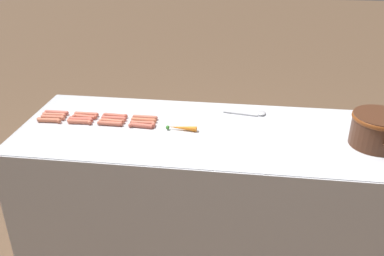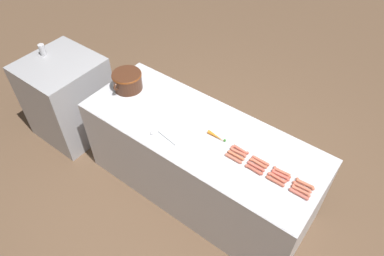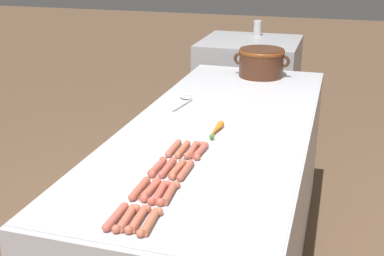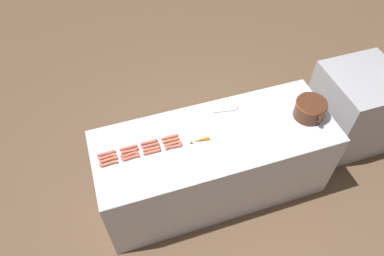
{
  "view_description": "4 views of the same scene",
  "coord_description": "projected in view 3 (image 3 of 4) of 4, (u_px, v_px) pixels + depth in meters",
  "views": [
    {
      "loc": [
        2.14,
        0.18,
        1.98
      ],
      "look_at": [
        -0.0,
        -0.11,
        0.89
      ],
      "focal_mm": 38.99,
      "sensor_mm": 36.0,
      "label": 1
    },
    {
      "loc": [
        -1.74,
        -1.23,
        3.09
      ],
      "look_at": [
        -0.04,
        0.06,
        0.9
      ],
      "focal_mm": 32.94,
      "sensor_mm": 36.0,
      "label": 2
    },
    {
      "loc": [
        0.51,
        -2.19,
        1.69
      ],
      "look_at": [
        -0.08,
        -0.23,
        0.92
      ],
      "focal_mm": 46.46,
      "sensor_mm": 36.0,
      "label": 3
    },
    {
      "loc": [
        1.86,
        -0.84,
        3.41
      ],
      "look_at": [
        -0.15,
        -0.18,
        0.89
      ],
      "focal_mm": 33.7,
      "sensor_mm": 36.0,
      "label": 4
    }
  ],
  "objects": [
    {
      "name": "hot_dog_10",
      "position": [
        177.0,
        169.0,
        1.86
      ],
      "size": [
        0.03,
        0.16,
        0.03
      ],
      "color": "#C3664B",
      "rests_on": "griddle_counter"
    },
    {
      "name": "serving_spoon",
      "position": [
        185.0,
        100.0,
        2.68
      ],
      "size": [
        0.08,
        0.27,
        0.02
      ],
      "color": "#B7B7BC",
      "rests_on": "griddle_counter"
    },
    {
      "name": "hot_dog_14",
      "position": [
        186.0,
        170.0,
        1.85
      ],
      "size": [
        0.03,
        0.16,
        0.03
      ],
      "color": "#C25F49",
      "rests_on": "griddle_counter"
    },
    {
      "name": "griddle_counter",
      "position": [
        220.0,
        202.0,
        2.54
      ],
      "size": [
        0.85,
        2.24,
        0.88
      ],
      "color": "#BCBCC1",
      "rests_on": "ground_plane"
    },
    {
      "name": "hot_dog_7",
      "position": [
        183.0,
        149.0,
        2.03
      ],
      "size": [
        0.03,
        0.16,
        0.03
      ],
      "color": "#CA6848",
      "rests_on": "griddle_counter"
    },
    {
      "name": "hot_dog_12",
      "position": [
        150.0,
        222.0,
        1.51
      ],
      "size": [
        0.04,
        0.16,
        0.03
      ],
      "color": "#C7684A",
      "rests_on": "griddle_counter"
    },
    {
      "name": "soda_can",
      "position": [
        258.0,
        28.0,
        4.12
      ],
      "size": [
        0.07,
        0.07,
        0.12
      ],
      "color": "#BCBCC1",
      "rests_on": "back_cabinet"
    },
    {
      "name": "hot_dog_0",
      "position": [
        116.0,
        217.0,
        1.53
      ],
      "size": [
        0.03,
        0.16,
        0.03
      ],
      "color": "#C55F4F",
      "rests_on": "griddle_counter"
    },
    {
      "name": "hot_dog_6",
      "position": [
        167.0,
        168.0,
        1.87
      ],
      "size": [
        0.03,
        0.16,
        0.03
      ],
      "color": "#C85B4B",
      "rests_on": "griddle_counter"
    },
    {
      "name": "hot_dog_5",
      "position": [
        150.0,
        190.0,
        1.7
      ],
      "size": [
        0.03,
        0.16,
        0.03
      ],
      "color": "#CC5F49",
      "rests_on": "griddle_counter"
    },
    {
      "name": "hot_dog_15",
      "position": [
        200.0,
        151.0,
        2.02
      ],
      "size": [
        0.04,
        0.16,
        0.03
      ],
      "color": "#C65C4A",
      "rests_on": "griddle_counter"
    },
    {
      "name": "hot_dog_2",
      "position": [
        158.0,
        167.0,
        1.87
      ],
      "size": [
        0.03,
        0.16,
        0.03
      ],
      "color": "#C15A47",
      "rests_on": "griddle_counter"
    },
    {
      "name": "hot_dog_4",
      "position": [
        127.0,
        218.0,
        1.53
      ],
      "size": [
        0.04,
        0.16,
        0.03
      ],
      "color": "#C3664D",
      "rests_on": "griddle_counter"
    },
    {
      "name": "bean_pot",
      "position": [
        261.0,
        61.0,
        3.15
      ],
      "size": [
        0.36,
        0.29,
        0.18
      ],
      "color": "#472616",
      "rests_on": "griddle_counter"
    },
    {
      "name": "hot_dog_9",
      "position": [
        160.0,
        192.0,
        1.68
      ],
      "size": [
        0.04,
        0.16,
        0.03
      ],
      "color": "#CE5B4C",
      "rests_on": "griddle_counter"
    },
    {
      "name": "hot_dog_8",
      "position": [
        138.0,
        219.0,
        1.52
      ],
      "size": [
        0.03,
        0.16,
        0.03
      ],
      "color": "#C4654C",
      "rests_on": "griddle_counter"
    },
    {
      "name": "carrot",
      "position": [
        215.0,
        130.0,
        2.23
      ],
      "size": [
        0.04,
        0.18,
        0.03
      ],
      "color": "orange",
      "rests_on": "griddle_counter"
    },
    {
      "name": "hot_dog_11",
      "position": [
        192.0,
        150.0,
        2.03
      ],
      "size": [
        0.03,
        0.16,
        0.03
      ],
      "color": "#C0634D",
      "rests_on": "griddle_counter"
    },
    {
      "name": "hot_dog_13",
      "position": [
        169.0,
        193.0,
        1.68
      ],
      "size": [
        0.04,
        0.16,
        0.03
      ],
      "color": "#C16048",
      "rests_on": "griddle_counter"
    },
    {
      "name": "hot_dog_3",
      "position": [
        173.0,
        148.0,
        2.04
      ],
      "size": [
        0.03,
        0.16,
        0.03
      ],
      "color": "#C26750",
      "rests_on": "griddle_counter"
    },
    {
      "name": "back_cabinet",
      "position": [
        248.0,
        98.0,
        4.11
      ],
      "size": [
        0.77,
        0.75,
        0.96
      ],
      "primitive_type": "cube",
      "color": "#A0A0A4",
      "rests_on": "ground_plane"
    },
    {
      "name": "hot_dog_1",
      "position": [
        140.0,
        188.0,
        1.71
      ],
      "size": [
        0.03,
        0.16,
        0.03
      ],
      "color": "#C25E48",
      "rests_on": "griddle_counter"
    }
  ]
}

